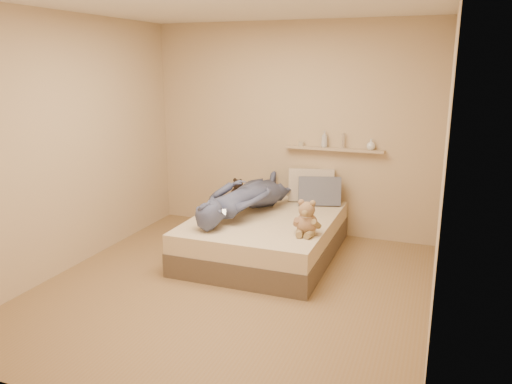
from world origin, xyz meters
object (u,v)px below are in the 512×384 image
at_px(teddy_bear, 307,220).
at_px(pillow_cream, 311,185).
at_px(dark_plush, 238,192).
at_px(wall_shelf, 333,149).
at_px(person, 246,196).
at_px(pillow_grey, 319,191).
at_px(bed, 265,236).
at_px(game_console, 217,213).

bearing_deg(teddy_bear, pillow_cream, 102.60).
distance_m(dark_plush, wall_shelf, 1.27).
bearing_deg(person, pillow_grey, -124.98).
bearing_deg(person, wall_shelf, -120.61).
height_order(dark_plush, person, person).
xyz_separation_m(bed, wall_shelf, (0.55, 0.91, 0.88)).
distance_m(game_console, pillow_cream, 1.51).
relative_size(pillow_grey, person, 0.30).
bearing_deg(teddy_bear, person, 150.55).
relative_size(dark_plush, wall_shelf, 0.24).
xyz_separation_m(dark_plush, person, (0.28, -0.43, 0.08)).
relative_size(game_console, pillow_grey, 0.40).
relative_size(teddy_bear, person, 0.21).
distance_m(person, wall_shelf, 1.25).
bearing_deg(pillow_cream, person, -125.03).
bearing_deg(teddy_bear, dark_plush, 141.01).
height_order(pillow_grey, person, person).
xyz_separation_m(bed, pillow_grey, (0.45, 0.69, 0.40)).
distance_m(teddy_bear, pillow_cream, 1.28).
bearing_deg(bed, person, 168.22).
height_order(dark_plush, pillow_grey, pillow_grey).
bearing_deg(dark_plush, game_console, -79.35).
distance_m(pillow_grey, person, 0.94).
bearing_deg(wall_shelf, pillow_cream, -161.99).
bearing_deg(pillow_cream, game_console, -114.79).
height_order(teddy_bear, wall_shelf, wall_shelf).
height_order(game_console, wall_shelf, wall_shelf).
relative_size(pillow_cream, person, 0.33).
height_order(teddy_bear, dark_plush, teddy_bear).
distance_m(bed, teddy_bear, 0.81).
bearing_deg(wall_shelf, bed, -121.18).
distance_m(game_console, wall_shelf, 1.77).
height_order(pillow_grey, wall_shelf, wall_shelf).
distance_m(bed, wall_shelf, 1.38).
relative_size(person, wall_shelf, 1.40).
bearing_deg(pillow_cream, pillow_grey, -45.22).
bearing_deg(pillow_cream, teddy_bear, -77.40).
bearing_deg(person, pillow_cream, -113.04).
height_order(dark_plush, wall_shelf, wall_shelf).
xyz_separation_m(teddy_bear, pillow_grey, (-0.14, 1.11, 0.02)).
relative_size(bed, wall_shelf, 1.58).
distance_m(dark_plush, pillow_grey, 0.99).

